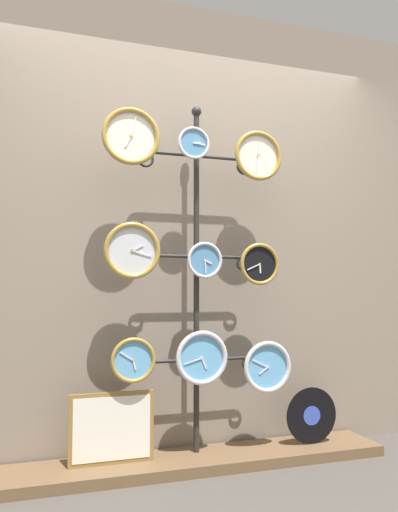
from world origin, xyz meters
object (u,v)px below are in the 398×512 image
object	(u,v)px
clock_top_left	(131,136)
clock_top_center	(194,143)
clock_bottom_right	(267,367)
clock_middle_center	(205,260)
clock_middle_right	(259,264)
vinyl_record	(312,416)
clock_bottom_center	(202,358)
clock_middle_left	(132,251)
picture_frame	(112,428)
clock_top_right	(258,156)
display_stand	(196,332)
clock_bottom_left	(133,360)

from	to	relation	value
clock_top_left	clock_top_center	bearing A→B (deg)	2.13
clock_bottom_right	clock_top_left	bearing A→B (deg)	-179.50
clock_top_left	clock_middle_center	size ratio (longest dim) A/B	1.54
clock_bottom_right	clock_middle_center	bearing A→B (deg)	175.22
clock_middle_right	vinyl_record	xyz separation A→B (m)	(0.35, 0.02, -0.91)
clock_top_left	clock_bottom_center	bearing A→B (deg)	2.21
clock_top_center	clock_middle_center	xyz separation A→B (m)	(0.07, 0.02, -0.67)
clock_middle_left	picture_frame	world-z (taller)	clock_middle_left
clock_bottom_right	vinyl_record	world-z (taller)	clock_bottom_right
clock_middle_left	clock_bottom_right	bearing A→B (deg)	-0.86
picture_frame	clock_middle_left	bearing A→B (deg)	-23.74
clock_top_right	clock_middle_left	bearing A→B (deg)	-179.37
clock_middle_right	picture_frame	world-z (taller)	clock_middle_right
clock_top_right	clock_bottom_center	world-z (taller)	clock_top_right
display_stand	clock_bottom_right	size ratio (longest dim) A/B	6.95
clock_top_center	clock_middle_left	bearing A→B (deg)	179.11
clock_middle_left	vinyl_record	bearing A→B (deg)	1.04
clock_top_right	clock_bottom_center	bearing A→B (deg)	-178.21
display_stand	clock_middle_right	size ratio (longest dim) A/B	8.32
clock_top_center	clock_bottom_center	xyz separation A→B (m)	(0.05, 0.00, -1.22)
display_stand	clock_top_left	world-z (taller)	display_stand
clock_top_left	clock_middle_left	distance (m)	0.63
clock_middle_left	clock_top_left	bearing A→B (deg)	-130.30
clock_bottom_right	picture_frame	xyz separation A→B (m)	(-0.89, 0.05, -0.29)
clock_middle_right	picture_frame	size ratio (longest dim) A/B	0.55
clock_middle_center	clock_bottom_right	bearing A→B (deg)	-4.78
picture_frame	clock_top_left	bearing A→B (deg)	-37.84
clock_bottom_right	display_stand	bearing A→B (deg)	165.06
clock_top_right	clock_middle_center	distance (m)	0.72
clock_bottom_center	vinyl_record	size ratio (longest dim) A/B	0.90
clock_bottom_center	vinyl_record	distance (m)	0.81
clock_middle_center	clock_bottom_right	xyz separation A→B (m)	(0.38, -0.03, -0.62)
clock_top_center	clock_middle_left	distance (m)	0.72
clock_bottom_center	clock_top_center	bearing A→B (deg)	-177.25
clock_top_left	clock_middle_left	xyz separation A→B (m)	(0.02, 0.02, -0.63)
display_stand	clock_top_center	xyz separation A→B (m)	(-0.05, -0.10, 1.09)
clock_middle_center	picture_frame	world-z (taller)	clock_middle_center
clock_top_left	clock_middle_right	size ratio (longest dim) A/B	1.29
clock_top_right	clock_middle_right	size ratio (longest dim) A/B	1.22
clock_middle_right	clock_bottom_right	bearing A→B (deg)	-20.12
clock_middle_right	clock_bottom_left	bearing A→B (deg)	-179.62
display_stand	clock_top_right	bearing A→B (deg)	-13.47
clock_top_right	clock_bottom_right	world-z (taller)	clock_top_right
clock_bottom_left	display_stand	bearing A→B (deg)	14.13
clock_bottom_center	picture_frame	distance (m)	0.61
clock_top_right	picture_frame	xyz separation A→B (m)	(-0.86, 0.03, -1.55)
clock_top_right	vinyl_record	bearing A→B (deg)	1.96
display_stand	clock_middle_right	distance (m)	0.55
clock_top_right	clock_middle_left	xyz separation A→B (m)	(-0.76, -0.01, -0.59)
clock_bottom_left	clock_bottom_right	distance (m)	0.79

